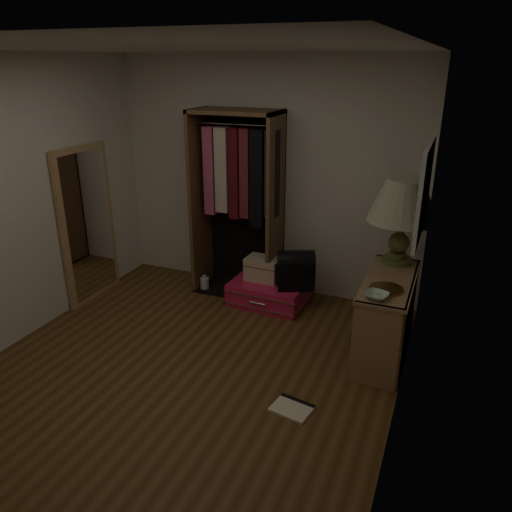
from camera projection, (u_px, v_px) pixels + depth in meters
name	position (u px, v px, depth m)	size (l,w,h in m)	color
ground	(182.00, 375.00, 4.28)	(4.00, 4.00, 0.00)	#533617
room_walls	(183.00, 206.00, 3.74)	(3.52, 4.02, 2.60)	silver
console_bookshelf	(387.00, 313.00, 4.51)	(0.42, 1.12, 0.75)	#976F49
open_wardrobe	(240.00, 189.00, 5.44)	(0.95, 0.50, 2.05)	brown
floor_mirror	(88.00, 225.00, 5.43)	(0.06, 0.80, 1.70)	tan
pink_suitcase	(269.00, 292.00, 5.52)	(0.85, 0.63, 0.25)	#D91A4C
train_case	(263.00, 269.00, 5.49)	(0.39, 0.28, 0.27)	#C6B697
black_bag	(296.00, 269.00, 5.27)	(0.45, 0.38, 0.42)	black
table_lamp	(403.00, 202.00, 4.47)	(0.69, 0.69, 0.80)	#4E5B2C
brass_tray	(386.00, 289.00, 4.13)	(0.31, 0.31, 0.02)	#AF7D43
ceramic_bowl	(376.00, 296.00, 3.97)	(0.19, 0.19, 0.05)	#B2D6B7
white_jug	(205.00, 284.00, 5.85)	(0.12, 0.12, 0.18)	silver
floor_book	(293.00, 407.00, 3.87)	(0.34, 0.29, 0.03)	#F5EACE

